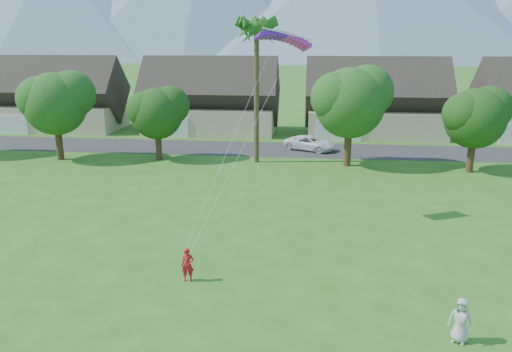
# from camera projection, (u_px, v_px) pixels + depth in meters

# --- Properties ---
(street) EXTENTS (90.00, 7.00, 0.01)m
(street) POSITION_uv_depth(u_px,v_px,m) (282.00, 149.00, 49.95)
(street) COLOR #2D2D30
(street) RESTS_ON ground
(kite_flyer) EXTENTS (0.64, 0.48, 1.58)m
(kite_flyer) POSITION_uv_depth(u_px,v_px,m) (188.00, 265.00, 22.62)
(kite_flyer) COLOR red
(kite_flyer) RESTS_ON ground
(watcher) EXTENTS (1.00, 0.85, 1.72)m
(watcher) POSITION_uv_depth(u_px,v_px,m) (461.00, 320.00, 18.02)
(watcher) COLOR #B6B7B2
(watcher) RESTS_ON ground
(parked_car) EXTENTS (5.58, 4.24, 1.41)m
(parked_car) POSITION_uv_depth(u_px,v_px,m) (310.00, 143.00, 49.47)
(parked_car) COLOR white
(parked_car) RESTS_ON ground
(mountain_ridge) EXTENTS (540.00, 240.00, 70.00)m
(mountain_ridge) POSITION_uv_depth(u_px,v_px,m) (329.00, 2.00, 257.70)
(mountain_ridge) COLOR slate
(mountain_ridge) RESTS_ON ground
(houses_row) EXTENTS (72.75, 8.19, 8.86)m
(houses_row) POSITION_uv_depth(u_px,v_px,m) (292.00, 104.00, 57.60)
(houses_row) COLOR beige
(houses_row) RESTS_ON ground
(tree_row) EXTENTS (62.27, 6.67, 8.45)m
(tree_row) POSITION_uv_depth(u_px,v_px,m) (266.00, 109.00, 42.94)
(tree_row) COLOR #47301C
(tree_row) RESTS_ON ground
(fan_palm) EXTENTS (3.00, 3.00, 13.80)m
(fan_palm) POSITION_uv_depth(u_px,v_px,m) (257.00, 25.00, 41.76)
(fan_palm) COLOR #4C3D26
(fan_palm) RESTS_ON ground
(parafoil_kite) EXTENTS (3.35, 1.49, 0.50)m
(parafoil_kite) POSITION_uv_depth(u_px,v_px,m) (284.00, 37.00, 28.18)
(parafoil_kite) COLOR #6A18B9
(parafoil_kite) RESTS_ON ground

